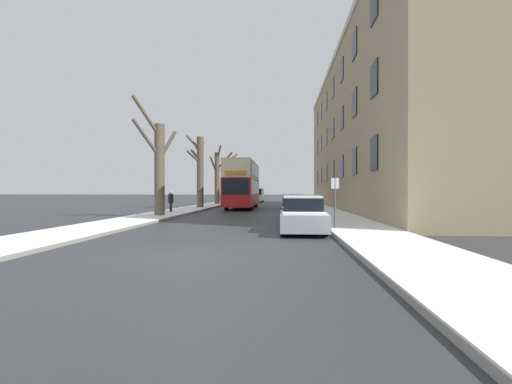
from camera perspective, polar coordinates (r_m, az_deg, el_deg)
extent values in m
plane|color=#303335|center=(9.31, -11.06, -10.50)|extent=(320.00, 320.00, 0.00)
cube|color=gray|center=(62.39, -3.28, -1.38)|extent=(2.94, 130.00, 0.13)
cube|color=white|center=(62.39, -3.28, -1.30)|extent=(2.91, 130.00, 0.03)
cube|color=gray|center=(61.93, 7.48, -1.39)|extent=(2.94, 130.00, 0.13)
cube|color=white|center=(61.93, 7.48, -1.31)|extent=(2.91, 130.00, 0.03)
cube|color=tan|center=(34.75, 20.19, 9.41)|extent=(9.00, 38.72, 14.64)
cube|color=black|center=(19.12, 19.08, 6.11)|extent=(0.08, 1.40, 1.80)
cube|color=black|center=(23.84, 16.09, 4.93)|extent=(0.08, 1.40, 1.80)
cube|color=black|center=(28.61, 14.10, 4.13)|extent=(0.08, 1.40, 1.80)
cube|color=black|center=(33.40, 12.68, 3.56)|extent=(0.08, 1.40, 1.80)
cube|color=black|center=(38.22, 11.62, 3.13)|extent=(0.08, 1.40, 1.80)
cube|color=black|center=(43.05, 10.80, 2.79)|extent=(0.08, 1.40, 1.80)
cube|color=black|center=(47.88, 10.14, 2.52)|extent=(0.08, 1.40, 1.80)
cube|color=black|center=(19.91, 19.09, 17.36)|extent=(0.08, 1.40, 1.80)
cube|color=black|center=(24.48, 16.10, 14.08)|extent=(0.08, 1.40, 1.80)
cube|color=black|center=(29.14, 14.10, 11.81)|extent=(0.08, 1.40, 1.80)
cube|color=black|center=(33.86, 12.68, 10.17)|extent=(0.08, 1.40, 1.80)
cube|color=black|center=(38.62, 11.62, 8.92)|extent=(0.08, 1.40, 1.80)
cube|color=black|center=(43.40, 10.80, 7.95)|extent=(0.08, 1.40, 1.80)
cube|color=black|center=(48.20, 10.14, 7.17)|extent=(0.08, 1.40, 1.80)
cube|color=black|center=(21.39, 19.10, 27.40)|extent=(0.08, 1.40, 1.80)
cube|color=black|center=(25.70, 16.11, 22.56)|extent=(0.08, 1.40, 1.80)
cube|color=black|center=(30.17, 14.11, 19.09)|extent=(0.08, 1.40, 1.80)
cube|color=black|center=(34.76, 12.69, 16.52)|extent=(0.08, 1.40, 1.80)
cube|color=black|center=(39.41, 11.62, 14.54)|extent=(0.08, 1.40, 1.80)
cube|color=black|center=(44.10, 10.80, 12.98)|extent=(0.08, 1.40, 1.80)
cube|color=black|center=(48.83, 10.14, 11.72)|extent=(0.08, 1.40, 1.80)
cube|color=beige|center=(35.58, 12.67, 20.55)|extent=(0.12, 37.95, 0.44)
cylinder|color=brown|center=(23.14, -15.78, 3.40)|extent=(0.65, 0.65, 6.07)
cylinder|color=brown|center=(23.17, -17.78, 11.90)|extent=(1.48, 1.65, 2.46)
cylinder|color=brown|center=(23.42, -14.53, 7.52)|extent=(1.16, 0.87, 2.01)
cylinder|color=brown|center=(22.90, -17.76, 8.48)|extent=(1.44, 1.69, 2.33)
cylinder|color=brown|center=(33.69, -9.28, 3.16)|extent=(0.65, 0.65, 6.98)
cylinder|color=brown|center=(34.29, -10.01, 6.06)|extent=(1.31, 0.97, 1.27)
cylinder|color=brown|center=(33.46, -10.32, 5.78)|extent=(1.26, 1.23, 1.23)
cylinder|color=brown|center=(34.62, -9.74, 7.14)|extent=(1.14, 1.51, 1.37)
cylinder|color=brown|center=(34.84, -8.99, 7.28)|extent=(0.33, 2.03, 1.63)
cylinder|color=brown|center=(34.25, -10.38, 8.08)|extent=(1.59, 0.47, 1.61)
cylinder|color=brown|center=(42.60, -6.50, 2.21)|extent=(0.63, 0.63, 6.52)
cylinder|color=brown|center=(42.27, -5.24, 5.22)|extent=(2.21, 0.87, 2.17)
cylinder|color=brown|center=(43.11, -4.81, 5.15)|extent=(2.56, 1.42, 2.00)
cylinder|color=brown|center=(42.39, -6.19, 6.58)|extent=(0.91, 1.09, 1.80)
cylinder|color=brown|center=(43.05, -7.08, 4.43)|extent=(1.27, 0.81, 2.40)
cylinder|color=brown|center=(53.39, -4.21, 1.45)|extent=(0.36, 0.36, 5.88)
cylinder|color=brown|center=(53.98, -4.52, 4.53)|extent=(0.88, 0.95, 1.49)
cylinder|color=brown|center=(52.63, -3.27, 4.27)|extent=(2.09, 1.65, 1.55)
cylinder|color=brown|center=(53.48, -5.71, 3.54)|extent=(2.86, 0.59, 2.17)
cube|color=red|center=(34.10, -2.23, -0.02)|extent=(2.55, 10.76, 2.56)
cube|color=beige|center=(34.15, -2.23, 3.41)|extent=(2.50, 10.55, 1.54)
cube|color=beige|center=(34.21, -2.23, 4.80)|extent=(2.50, 10.55, 0.12)
cube|color=black|center=(34.10, -2.23, 0.81)|extent=(2.58, 9.47, 1.33)
cube|color=black|center=(34.16, -2.23, 3.54)|extent=(2.58, 9.47, 1.17)
cube|color=black|center=(28.78, -3.45, 0.93)|extent=(2.30, 0.06, 1.40)
cube|color=orange|center=(28.81, -3.45, 3.26)|extent=(1.79, 0.05, 0.32)
cylinder|color=black|center=(31.07, -4.94, -2.03)|extent=(0.30, 1.08, 1.08)
cylinder|color=black|center=(30.79, -0.87, -2.05)|extent=(0.30, 1.08, 1.08)
cylinder|color=black|center=(37.24, -3.39, -1.67)|extent=(0.30, 1.08, 1.08)
cylinder|color=black|center=(37.01, 0.00, -1.68)|extent=(0.30, 1.08, 1.08)
cube|color=#9EA3AD|center=(14.34, 7.73, -4.70)|extent=(1.83, 3.91, 0.68)
cube|color=black|center=(14.46, 7.69, -2.15)|extent=(1.57, 1.95, 0.59)
cube|color=white|center=(14.45, 7.69, -0.80)|extent=(1.54, 1.86, 0.09)
cube|color=white|center=(12.93, 8.09, -3.57)|extent=(1.64, 1.02, 0.07)
cylinder|color=black|center=(13.17, 4.52, -6.00)|extent=(0.20, 0.62, 0.62)
cylinder|color=black|center=(13.27, 11.51, -5.96)|extent=(0.20, 0.62, 0.62)
cylinder|color=black|center=(15.50, 4.49, -5.08)|extent=(0.20, 0.62, 0.62)
cylinder|color=black|center=(15.59, 10.43, -5.05)|extent=(0.20, 0.62, 0.62)
cube|color=black|center=(19.33, 6.85, -3.43)|extent=(1.86, 4.40, 0.69)
cube|color=black|center=(19.48, 6.82, -1.64)|extent=(1.60, 2.20, 0.51)
cube|color=white|center=(19.47, 6.82, -0.83)|extent=(1.56, 2.09, 0.04)
cube|color=white|center=(17.75, 7.07, -2.57)|extent=(1.68, 1.15, 0.04)
cylinder|color=black|center=(18.01, 4.41, -4.29)|extent=(0.20, 0.65, 0.65)
cylinder|color=black|center=(18.09, 9.64, -4.28)|extent=(0.20, 0.65, 0.65)
cylinder|color=black|center=(20.64, 4.40, -3.73)|extent=(0.20, 0.65, 0.65)
cylinder|color=black|center=(20.71, 8.96, -3.71)|extent=(0.20, 0.65, 0.65)
cube|color=#474C56|center=(25.61, 6.23, -2.54)|extent=(1.79, 4.13, 0.70)
cube|color=black|center=(25.76, 6.22, -1.15)|extent=(1.54, 2.06, 0.54)
cube|color=white|center=(25.75, 6.22, -0.47)|extent=(1.51, 1.96, 0.07)
cube|color=white|center=(24.13, 6.34, -1.81)|extent=(1.61, 1.08, 0.06)
cylinder|color=black|center=(24.37, 4.47, -3.11)|extent=(0.20, 0.67, 0.67)
cylinder|color=black|center=(24.43, 8.17, -3.11)|extent=(0.20, 0.67, 0.67)
cylinder|color=black|center=(26.85, 4.46, -2.81)|extent=(0.20, 0.67, 0.67)
cylinder|color=black|center=(26.90, 7.82, -2.81)|extent=(0.20, 0.67, 0.67)
cube|color=#474C56|center=(30.62, 5.92, -2.20)|extent=(1.83, 4.06, 0.59)
cube|color=black|center=(30.77, 5.91, -1.08)|extent=(1.57, 2.03, 0.60)
cube|color=white|center=(30.76, 5.91, -0.43)|extent=(1.53, 1.93, 0.09)
cube|color=white|center=(29.17, 5.99, -1.67)|extent=(1.64, 1.06, 0.07)
cylinder|color=black|center=(29.40, 4.42, -2.59)|extent=(0.20, 0.63, 0.63)
cylinder|color=black|center=(29.45, 7.55, -2.59)|extent=(0.20, 0.63, 0.63)
cylinder|color=black|center=(31.83, 4.41, -2.38)|extent=(0.20, 0.63, 0.63)
cylinder|color=black|center=(31.88, 7.30, -2.38)|extent=(0.20, 0.63, 0.63)
cube|color=silver|center=(36.93, 5.64, -1.81)|extent=(1.68, 4.24, 0.58)
cube|color=black|center=(37.09, 5.64, -0.94)|extent=(1.45, 2.12, 0.53)
cube|color=white|center=(37.08, 5.64, -0.48)|extent=(1.42, 2.02, 0.07)
cube|color=white|center=(35.42, 5.70, -1.37)|extent=(1.52, 1.11, 0.06)
cylinder|color=black|center=(35.66, 4.51, -2.12)|extent=(0.20, 0.62, 0.62)
cylinder|color=black|center=(35.69, 6.87, -2.12)|extent=(0.20, 0.62, 0.62)
cylinder|color=black|center=(38.20, 4.50, -1.97)|extent=(0.20, 0.62, 0.62)
cylinder|color=black|center=(38.23, 6.70, -1.97)|extent=(0.20, 0.62, 0.62)
cube|color=white|center=(53.72, 0.16, -0.43)|extent=(1.94, 5.26, 1.93)
cube|color=black|center=(51.12, -0.05, 0.04)|extent=(1.71, 0.06, 0.85)
cylinder|color=black|center=(52.13, -0.90, -1.37)|extent=(0.22, 0.68, 0.68)
cylinder|color=black|center=(52.01, 0.96, -1.38)|extent=(0.22, 0.68, 0.68)
cylinder|color=black|center=(55.48, -0.59, -1.28)|extent=(0.22, 0.68, 0.68)
cylinder|color=black|center=(55.36, 1.17, -1.28)|extent=(0.22, 0.68, 0.68)
cylinder|color=black|center=(26.53, -14.00, -2.70)|extent=(0.18, 0.18, 0.81)
cylinder|color=black|center=(26.70, -14.02, -2.68)|extent=(0.18, 0.18, 0.81)
cylinder|color=black|center=(26.59, -14.01, -1.06)|extent=(0.38, 0.38, 0.71)
sphere|color=tan|center=(26.59, -14.01, -0.05)|extent=(0.22, 0.22, 0.22)
cylinder|color=#4C4F54|center=(14.76, 13.02, -2.07)|extent=(0.07, 0.07, 2.30)
cube|color=silver|center=(14.73, 13.03, 1.42)|extent=(0.32, 0.02, 0.44)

